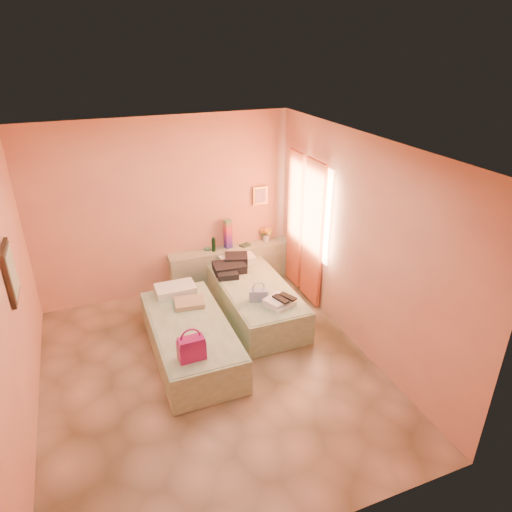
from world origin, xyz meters
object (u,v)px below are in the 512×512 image
Objects in this scene: headboard_ledge at (231,266)px; bed_right at (255,300)px; blue_handbag at (258,295)px; flower_vase at (266,233)px; towel_stack at (280,302)px; bed_left at (191,339)px; magenta_handbag at (191,348)px; green_book at (245,245)px; water_bottle at (214,245)px.

headboard_ledge reaches higher than bed_right.
blue_handbag is (-0.09, -1.48, 0.26)m from headboard_ledge.
bed_right is 7.28× the size of flower_vase.
headboard_ledge reaches higher than towel_stack.
bed_left is 6.54× the size of magenta_handbag.
blue_handbag is (-0.12, -0.43, 0.33)m from bed_right.
blue_handbag is at bearing -122.13° from green_book.
magenta_handbag is (-1.94, -2.43, -0.14)m from flower_vase.
bed_left is 2.18m from green_book.
towel_stack is at bearing -2.09° from bed_left.
bed_right is at bearing -73.47° from water_bottle.
water_bottle is 2.55m from magenta_handbag.
magenta_handbag is 1.54m from towel_stack.
water_bottle reaches higher than towel_stack.
water_bottle is 0.84× the size of flower_vase.
green_book reaches higher than blue_handbag.
blue_handbag is (-0.77, -1.55, -0.21)m from flower_vase.
flower_vase reaches higher than bed_left.
flower_vase is (0.96, 0.08, 0.02)m from water_bottle.
green_book reaches higher than headboard_ledge.
water_bottle is 0.76× the size of magenta_handbag.
flower_vase reaches higher than blue_handbag.
headboard_ledge is at bearing 2.63° from water_bottle.
bed_right is (0.02, -1.05, -0.08)m from headboard_ledge.
headboard_ledge is 1.02× the size of bed_right.
headboard_ledge is 0.53m from water_bottle.
magenta_handbag is at bearing -128.51° from flower_vase.
green_book is 1.52m from blue_handbag.
bed_left is (-1.11, -1.65, -0.08)m from headboard_ledge.
bed_left is 1.28m from bed_right.
magenta_handbag is (-0.98, -2.35, -0.12)m from water_bottle.
blue_handbag is (-0.35, -1.47, -0.08)m from green_book.
flower_vase is (0.42, 0.08, 0.12)m from green_book.
water_bottle reaches higher than bed_left.
bed_right is at bearing -121.41° from green_book.
bed_right is 0.55m from blue_handbag.
flower_vase is (0.68, 0.07, 0.46)m from headboard_ledge.
magenta_handbag reaches higher than towel_stack.
headboard_ledge is at bearing 94.34° from towel_stack.
magenta_handbag is at bearing -134.40° from bed_right.
water_bottle is at bearing -177.37° from headboard_ledge.
magenta_handbag is at bearing -101.88° from bed_left.
blue_handbag reaches higher than towel_stack.
towel_stack reaches higher than bed_right.
flower_vase is at bearing 72.83° from towel_stack.
bed_left is 2.54m from flower_vase.
bed_left is 7.28× the size of flower_vase.
blue_handbag reaches higher than bed_right.
blue_handbag is 0.73× the size of towel_stack.
magenta_handbag reaches higher than blue_handbag.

